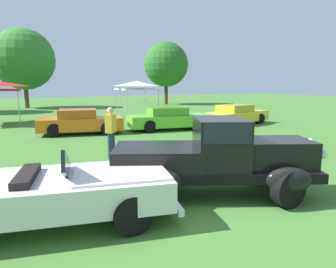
# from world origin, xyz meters

# --- Properties ---
(ground_plane) EXTENTS (120.00, 120.00, 0.00)m
(ground_plane) POSITION_xyz_m (0.00, 0.00, 0.00)
(ground_plane) COLOR #42752D
(feature_pickup_truck) EXTENTS (4.50, 3.14, 1.70)m
(feature_pickup_truck) POSITION_xyz_m (0.01, 0.44, 0.87)
(feature_pickup_truck) COLOR black
(feature_pickup_truck) RESTS_ON ground_plane
(neighbor_convertible) EXTENTS (4.44, 2.54, 1.40)m
(neighbor_convertible) POSITION_xyz_m (-3.20, 0.60, 0.58)
(neighbor_convertible) COLOR silver
(neighbor_convertible) RESTS_ON ground_plane
(show_car_orange) EXTENTS (4.29, 2.50, 1.22)m
(show_car_orange) POSITION_xyz_m (-1.01, 10.32, 0.60)
(show_car_orange) COLOR orange
(show_car_orange) RESTS_ON ground_plane
(show_car_lime) EXTENTS (4.71, 2.36, 1.22)m
(show_car_lime) POSITION_xyz_m (3.58, 9.55, 0.60)
(show_car_lime) COLOR #60C62D
(show_car_lime) RESTS_ON ground_plane
(show_car_yellow) EXTENTS (4.85, 2.73, 1.22)m
(show_car_yellow) POSITION_xyz_m (8.20, 9.57, 0.60)
(show_car_yellow) COLOR yellow
(show_car_yellow) RESTS_ON ground_plane
(spectator_by_row) EXTENTS (0.44, 0.46, 1.69)m
(spectator_by_row) POSITION_xyz_m (-1.07, 4.75, 0.91)
(spectator_by_row) COLOR #283351
(spectator_by_row) RESTS_ON ground_plane
(canopy_tent_center_field) EXTENTS (2.66, 2.66, 2.71)m
(canopy_tent_center_field) POSITION_xyz_m (4.24, 16.16, 2.42)
(canopy_tent_center_field) COLOR #B7B7BC
(canopy_tent_center_field) RESTS_ON ground_plane
(treeline_mid_left) EXTENTS (6.33, 6.33, 8.23)m
(treeline_mid_left) POSITION_xyz_m (-2.80, 30.45, 5.06)
(treeline_mid_left) COLOR brown
(treeline_mid_left) RESTS_ON ground_plane
(treeline_center) EXTENTS (5.52, 5.52, 7.70)m
(treeline_center) POSITION_xyz_m (13.16, 29.14, 4.93)
(treeline_center) COLOR #47331E
(treeline_center) RESTS_ON ground_plane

